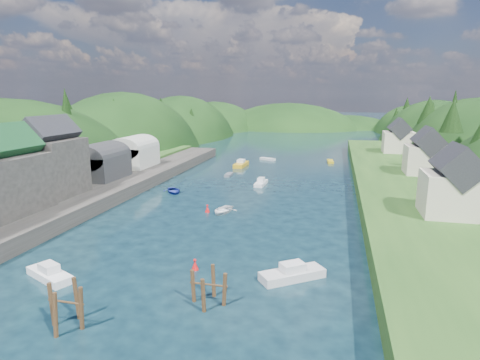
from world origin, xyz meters
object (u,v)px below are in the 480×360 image
(piling_cluster_near, at_px, (67,310))
(channel_buoy_far, at_px, (207,209))
(piling_cluster_far, at_px, (209,291))
(channel_buoy_near, at_px, (195,265))

(piling_cluster_near, distance_m, channel_buoy_far, 29.49)
(piling_cluster_far, height_order, channel_buoy_near, piling_cluster_far)
(channel_buoy_near, bearing_deg, channel_buoy_far, 104.56)
(piling_cluster_near, height_order, channel_buoy_near, piling_cluster_near)
(piling_cluster_far, relative_size, channel_buoy_near, 3.03)
(piling_cluster_near, height_order, channel_buoy_far, piling_cluster_near)
(piling_cluster_near, xyz_separation_m, piling_cluster_far, (8.77, 5.49, -0.26))
(channel_buoy_near, height_order, channel_buoy_far, same)
(piling_cluster_near, relative_size, channel_buoy_near, 3.51)
(piling_cluster_near, distance_m, channel_buoy_near, 12.51)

